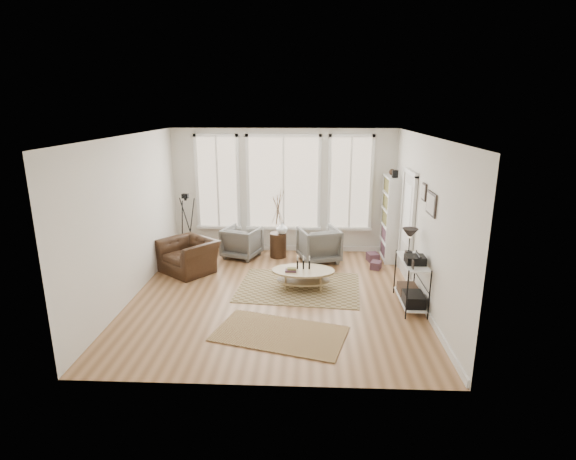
{
  "coord_description": "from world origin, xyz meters",
  "views": [
    {
      "loc": [
        0.57,
        -7.63,
        3.39
      ],
      "look_at": [
        0.2,
        0.6,
        1.1
      ],
      "focal_mm": 28.0,
      "sensor_mm": 36.0,
      "label": 1
    }
  ],
  "objects_px": {
    "coffee_table": "(303,274)",
    "accent_chair": "(189,256)",
    "armchair_left": "(242,242)",
    "side_table": "(278,225)",
    "armchair_right": "(319,245)",
    "low_shelf": "(411,278)",
    "bookcase": "(391,218)"
  },
  "relations": [
    {
      "from": "coffee_table",
      "to": "side_table",
      "type": "xyz_separation_m",
      "value": [
        -0.6,
        1.84,
        0.48
      ]
    },
    {
      "from": "low_shelf",
      "to": "side_table",
      "type": "height_order",
      "value": "side_table"
    },
    {
      "from": "armchair_left",
      "to": "side_table",
      "type": "distance_m",
      "value": 0.93
    },
    {
      "from": "low_shelf",
      "to": "side_table",
      "type": "distance_m",
      "value": 3.55
    },
    {
      "from": "bookcase",
      "to": "low_shelf",
      "type": "bearing_deg",
      "value": -91.28
    },
    {
      "from": "coffee_table",
      "to": "bookcase",
      "type": "bearing_deg",
      "value": 43.49
    },
    {
      "from": "coffee_table",
      "to": "side_table",
      "type": "relative_size",
      "value": 0.75
    },
    {
      "from": "bookcase",
      "to": "armchair_left",
      "type": "bearing_deg",
      "value": -179.18
    },
    {
      "from": "armchair_right",
      "to": "low_shelf",
      "type": "bearing_deg",
      "value": 106.3
    },
    {
      "from": "coffee_table",
      "to": "armchair_left",
      "type": "bearing_deg",
      "value": 128.53
    },
    {
      "from": "low_shelf",
      "to": "accent_chair",
      "type": "relative_size",
      "value": 1.23
    },
    {
      "from": "armchair_left",
      "to": "side_table",
      "type": "height_order",
      "value": "side_table"
    },
    {
      "from": "armchair_right",
      "to": "accent_chair",
      "type": "xyz_separation_m",
      "value": [
        -2.74,
        -0.79,
        -0.04
      ]
    },
    {
      "from": "coffee_table",
      "to": "armchair_right",
      "type": "bearing_deg",
      "value": 78.13
    },
    {
      "from": "armchair_left",
      "to": "armchair_right",
      "type": "distance_m",
      "value": 1.77
    },
    {
      "from": "accent_chair",
      "to": "coffee_table",
      "type": "bearing_deg",
      "value": 19.86
    },
    {
      "from": "bookcase",
      "to": "armchair_left",
      "type": "distance_m",
      "value": 3.42
    },
    {
      "from": "side_table",
      "to": "accent_chair",
      "type": "relative_size",
      "value": 1.51
    },
    {
      "from": "bookcase",
      "to": "accent_chair",
      "type": "bearing_deg",
      "value": -166.61
    },
    {
      "from": "bookcase",
      "to": "accent_chair",
      "type": "relative_size",
      "value": 1.94
    },
    {
      "from": "coffee_table",
      "to": "accent_chair",
      "type": "height_order",
      "value": "accent_chair"
    },
    {
      "from": "coffee_table",
      "to": "armchair_left",
      "type": "height_order",
      "value": "armchair_left"
    },
    {
      "from": "coffee_table",
      "to": "side_table",
      "type": "height_order",
      "value": "side_table"
    },
    {
      "from": "low_shelf",
      "to": "armchair_left",
      "type": "height_order",
      "value": "low_shelf"
    },
    {
      "from": "armchair_right",
      "to": "side_table",
      "type": "relative_size",
      "value": 0.53
    },
    {
      "from": "low_shelf",
      "to": "bookcase",
      "type": "bearing_deg",
      "value": 88.72
    },
    {
      "from": "bookcase",
      "to": "armchair_right",
      "type": "height_order",
      "value": "bookcase"
    },
    {
      "from": "armchair_left",
      "to": "accent_chair",
      "type": "height_order",
      "value": "armchair_left"
    },
    {
      "from": "low_shelf",
      "to": "accent_chair",
      "type": "distance_m",
      "value": 4.55
    },
    {
      "from": "armchair_right",
      "to": "side_table",
      "type": "distance_m",
      "value": 1.04
    },
    {
      "from": "coffee_table",
      "to": "armchair_left",
      "type": "distance_m",
      "value": 2.29
    },
    {
      "from": "armchair_right",
      "to": "side_table",
      "type": "height_order",
      "value": "side_table"
    }
  ]
}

